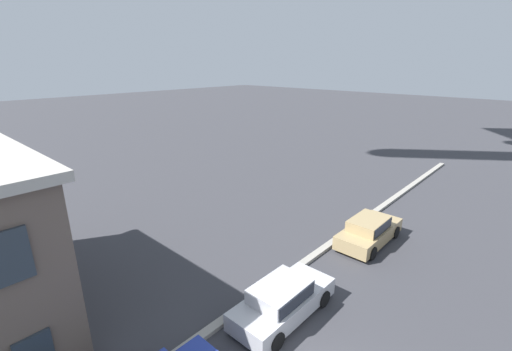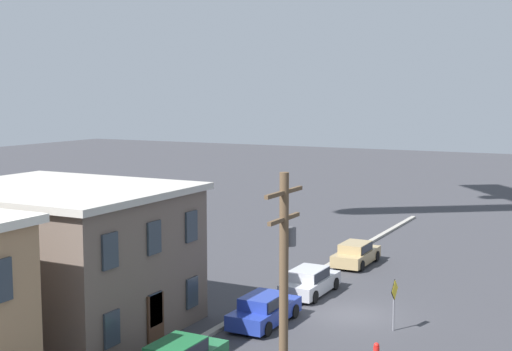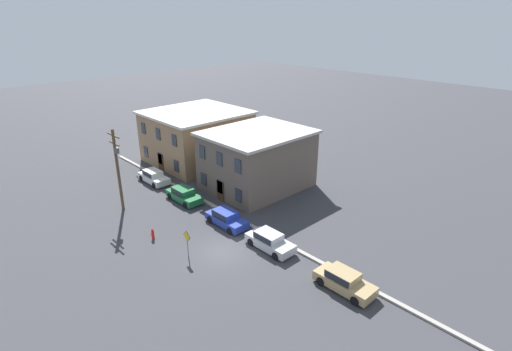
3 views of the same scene
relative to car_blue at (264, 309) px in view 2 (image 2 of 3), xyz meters
The scene contains 8 objects.
ground_plane 4.55m from the car_blue, 42.73° to the right, with size 200.00×200.00×0.00m, color #38383D.
kerb_strip 3.67m from the car_blue, 23.75° to the left, with size 56.00×0.36×0.16m, color #9E998E.
apartment_midblock 9.67m from the car_blue, 118.67° to the left, with size 9.13×11.00×6.47m.
car_blue is the anchor object (origin of this frame).
car_silver 5.55m from the car_blue, ahead, with size 4.40×1.92×1.43m.
car_tan 12.93m from the car_blue, ahead, with size 4.40×1.92×1.43m.
caution_sign 5.96m from the car_blue, 71.06° to the right, with size 0.99×0.08×2.39m.
utility_pole 11.68m from the car_blue, 149.92° to the right, with size 2.40×0.44×8.31m.
Camera 2 is at (-31.79, -11.39, 10.62)m, focal length 50.00 mm.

